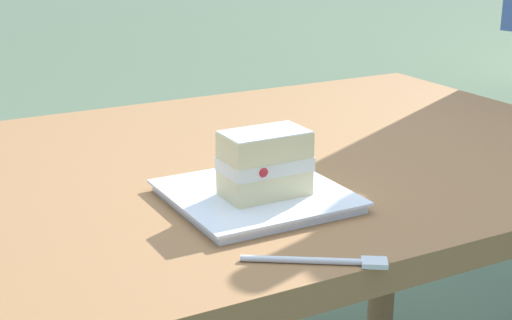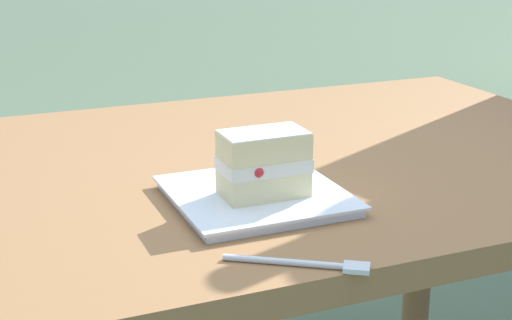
{
  "view_description": "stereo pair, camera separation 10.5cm",
  "coord_description": "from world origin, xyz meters",
  "px_view_note": "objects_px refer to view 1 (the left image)",
  "views": [
    {
      "loc": [
        0.64,
        1.07,
        1.15
      ],
      "look_at": [
        0.16,
        0.19,
        0.82
      ],
      "focal_mm": 53.62,
      "sensor_mm": 36.0,
      "label": 1
    },
    {
      "loc": [
        0.55,
        1.11,
        1.15
      ],
      "look_at": [
        0.16,
        0.19,
        0.82
      ],
      "focal_mm": 53.62,
      "sensor_mm": 36.0,
      "label": 2
    }
  ],
  "objects_px": {
    "dessert_plate": "(256,196)",
    "cake_slice": "(265,163)",
    "dessert_fork": "(324,261)",
    "patio_table": "(285,214)"
  },
  "relations": [
    {
      "from": "cake_slice",
      "to": "dessert_fork",
      "type": "relative_size",
      "value": 0.78
    },
    {
      "from": "cake_slice",
      "to": "patio_table",
      "type": "bearing_deg",
      "value": -127.46
    },
    {
      "from": "patio_table",
      "to": "cake_slice",
      "type": "relative_size",
      "value": 9.96
    },
    {
      "from": "patio_table",
      "to": "cake_slice",
      "type": "height_order",
      "value": "cake_slice"
    },
    {
      "from": "dessert_plate",
      "to": "cake_slice",
      "type": "distance_m",
      "value": 0.06
    },
    {
      "from": "dessert_plate",
      "to": "dessert_fork",
      "type": "xyz_separation_m",
      "value": [
        0.03,
        0.21,
        -0.0
      ]
    },
    {
      "from": "patio_table",
      "to": "cake_slice",
      "type": "distance_m",
      "value": 0.31
    },
    {
      "from": "patio_table",
      "to": "dessert_fork",
      "type": "distance_m",
      "value": 0.46
    },
    {
      "from": "dessert_plate",
      "to": "cake_slice",
      "type": "height_order",
      "value": "cake_slice"
    },
    {
      "from": "dessert_plate",
      "to": "cake_slice",
      "type": "xyz_separation_m",
      "value": [
        -0.0,
        0.02,
        0.05
      ]
    }
  ]
}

